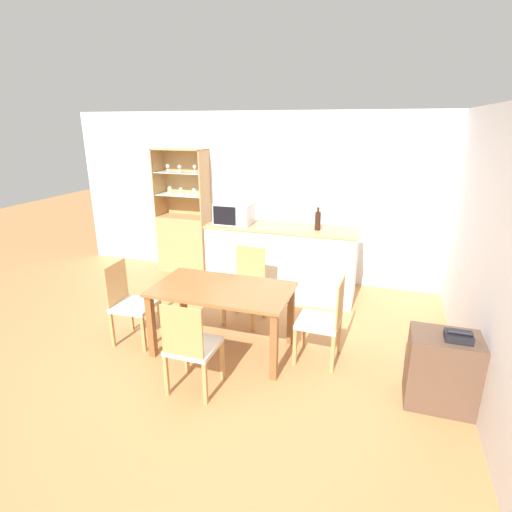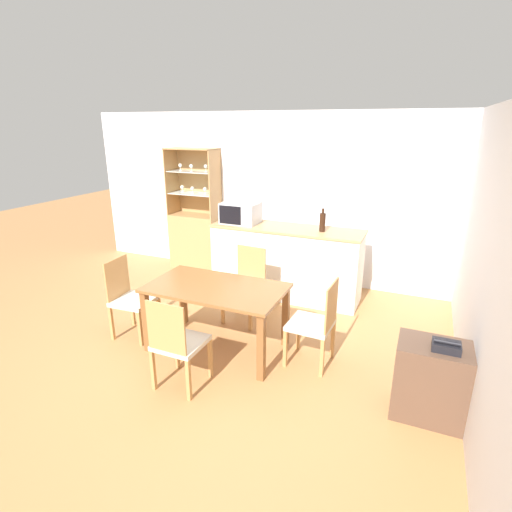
# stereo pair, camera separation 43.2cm
# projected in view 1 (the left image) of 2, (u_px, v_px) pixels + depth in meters

# --- Properties ---
(ground_plane) EXTENTS (18.00, 18.00, 0.00)m
(ground_plane) POSITION_uv_depth(u_px,v_px,m) (205.00, 359.00, 4.23)
(ground_plane) COLOR #B27A47
(wall_back) EXTENTS (6.80, 0.06, 2.55)m
(wall_back) POSITION_uv_depth(u_px,v_px,m) (273.00, 198.00, 6.20)
(wall_back) COLOR silver
(wall_back) RESTS_ON ground_plane
(wall_right) EXTENTS (0.06, 4.60, 2.55)m
(wall_right) POSITION_uv_depth(u_px,v_px,m) (495.00, 261.00, 3.34)
(wall_right) COLOR silver
(wall_right) RESTS_ON ground_plane
(kitchen_counter) EXTENTS (2.11, 0.62, 1.01)m
(kitchen_counter) POSITION_uv_depth(u_px,v_px,m) (281.00, 261.00, 5.69)
(kitchen_counter) COLOR white
(kitchen_counter) RESTS_ON ground_plane
(display_cabinet) EXTENTS (0.83, 0.40, 2.00)m
(display_cabinet) POSITION_uv_depth(u_px,v_px,m) (185.00, 235.00, 6.63)
(display_cabinet) COLOR tan
(display_cabinet) RESTS_ON ground_plane
(dining_table) EXTENTS (1.45, 0.83, 0.73)m
(dining_table) POSITION_uv_depth(u_px,v_px,m) (222.00, 297.00, 4.22)
(dining_table) COLOR brown
(dining_table) RESTS_ON ground_plane
(dining_chair_head_far) EXTENTS (0.45, 0.45, 0.92)m
(dining_chair_head_far) POSITION_uv_depth(u_px,v_px,m) (246.00, 286.00, 4.94)
(dining_chair_head_far) COLOR beige
(dining_chair_head_far) RESTS_ON ground_plane
(dining_chair_side_left_near) EXTENTS (0.45, 0.45, 0.92)m
(dining_chair_side_left_near) POSITION_uv_depth(u_px,v_px,m) (131.00, 303.00, 4.47)
(dining_chair_side_left_near) COLOR beige
(dining_chair_side_left_near) RESTS_ON ground_plane
(dining_chair_head_near) EXTENTS (0.43, 0.43, 0.92)m
(dining_chair_head_near) POSITION_uv_depth(u_px,v_px,m) (191.00, 346.00, 3.60)
(dining_chair_head_near) COLOR beige
(dining_chair_head_near) RESTS_ON ground_plane
(dining_chair_side_right_far) EXTENTS (0.45, 0.45, 0.92)m
(dining_chair_side_right_far) POSITION_uv_depth(u_px,v_px,m) (323.00, 320.00, 4.07)
(dining_chair_side_right_far) COLOR beige
(dining_chair_side_right_far) RESTS_ON ground_plane
(microwave) EXTENTS (0.52, 0.39, 0.30)m
(microwave) POSITION_uv_depth(u_px,v_px,m) (234.00, 213.00, 5.67)
(microwave) COLOR #B7BABF
(microwave) RESTS_ON kitchen_counter
(wine_bottle) EXTENTS (0.08, 0.08, 0.31)m
(wine_bottle) POSITION_uv_depth(u_px,v_px,m) (318.00, 220.00, 5.32)
(wine_bottle) COLOR black
(wine_bottle) RESTS_ON kitchen_counter
(side_cabinet) EXTENTS (0.57, 0.41, 0.67)m
(side_cabinet) POSITION_uv_depth(u_px,v_px,m) (442.00, 370.00, 3.46)
(side_cabinet) COLOR brown
(side_cabinet) RESTS_ON ground_plane
(telephone) EXTENTS (0.21, 0.15, 0.10)m
(telephone) POSITION_uv_depth(u_px,v_px,m) (459.00, 336.00, 3.27)
(telephone) COLOR black
(telephone) RESTS_ON side_cabinet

